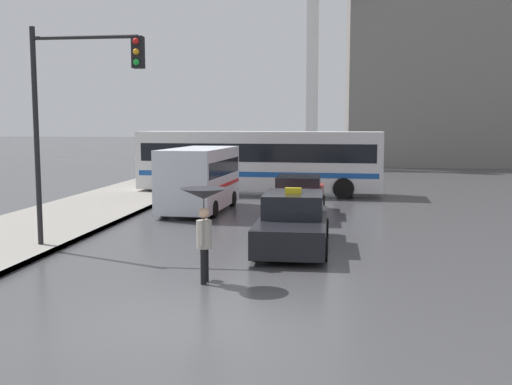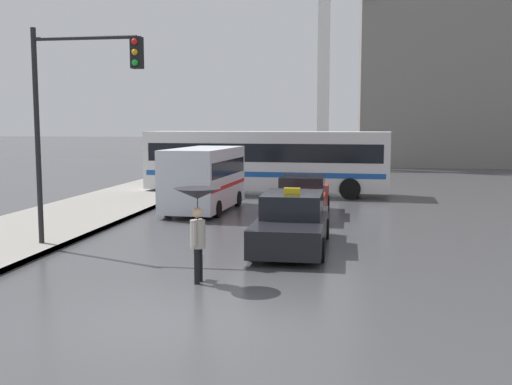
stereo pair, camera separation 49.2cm
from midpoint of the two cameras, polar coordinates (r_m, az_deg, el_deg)
name	(u,v)px [view 2 (the right image)]	position (r m, az deg, el deg)	size (l,w,h in m)	color
ground_plane	(159,323)	(10.48, -7.84, -12.25)	(300.00, 300.00, 0.00)	#424244
taxi	(292,223)	(16.35, 4.32, -2.95)	(1.91, 4.78, 1.66)	black
sedan_red	(302,197)	(22.14, 5.06, -0.46)	(1.91, 4.57, 1.45)	#A52D23
ambulance_van	(204,176)	(23.31, -4.35, 1.56)	(2.31, 5.26, 2.45)	silver
city_bus	(266,159)	(28.85, 1.49, 3.17)	(11.79, 3.20, 3.02)	silver
pedestrian_with_umbrella	(198,208)	(12.63, -4.46, -1.49)	(1.01, 1.01, 2.03)	black
traffic_light	(77,98)	(16.47, -15.89, 8.64)	(3.04, 0.38, 5.88)	black
monument_cross	(324,26)	(48.06, 6.81, 15.44)	(8.43, 0.90, 19.16)	white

